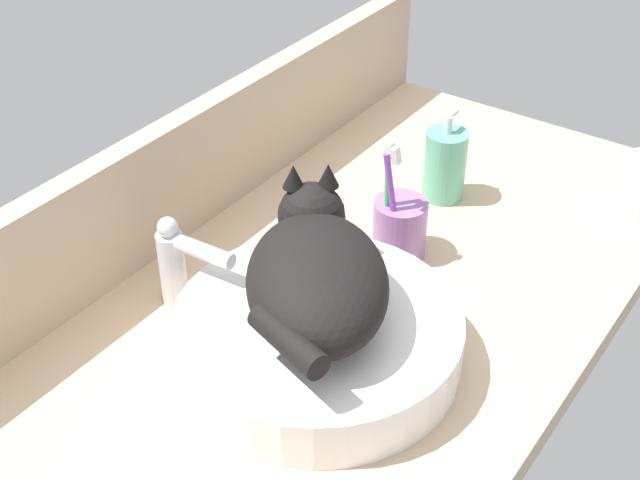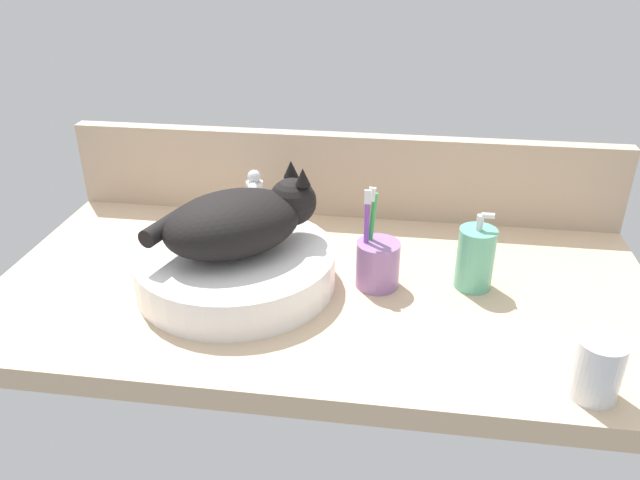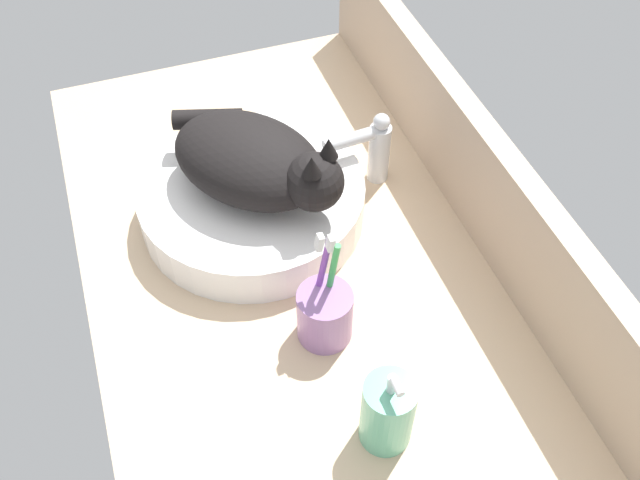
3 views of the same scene
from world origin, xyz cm
name	(u,v)px [view 1 (image 1 of 3)]	position (x,y,z in cm)	size (l,w,h in cm)	color
ground_plane	(361,298)	(0.00, 0.00, -2.00)	(120.21, 63.54, 4.00)	#D1B28E
backsplash_panel	(195,166)	(0.00, 29.97, 9.29)	(120.21, 3.60, 18.57)	tan
sink_basin	(317,338)	(-15.44, -3.30, 3.42)	(36.08, 36.08, 6.85)	white
cat	(316,273)	(-14.42, -2.39, 12.61)	(30.14, 28.89, 14.00)	black
faucet	(178,260)	(-16.97, 18.10, 7.30)	(3.61, 11.85, 13.60)	silver
soap_dispenser	(445,165)	(27.22, 2.08, 5.84)	(6.69, 6.69, 14.79)	#60B793
toothbrush_cup	(399,226)	(9.90, 0.00, 4.66)	(7.86, 7.86, 18.67)	#996BA8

